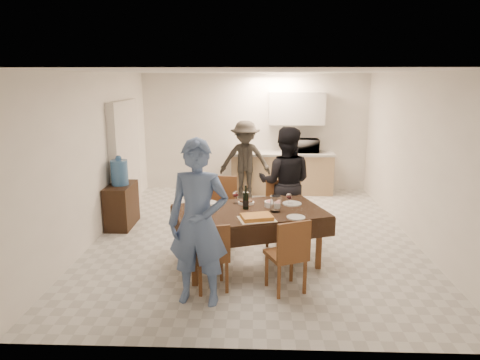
{
  "coord_description": "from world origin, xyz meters",
  "views": [
    {
      "loc": [
        0.01,
        -6.58,
        2.53
      ],
      "look_at": [
        -0.22,
        -0.3,
        1.0
      ],
      "focal_mm": 32.0,
      "sensor_mm": 36.0,
      "label": 1
    }
  ],
  "objects_px": {
    "person_kitchen": "(245,160)",
    "person_far": "(285,183)",
    "console": "(122,205)",
    "microwave": "(306,146)",
    "wine_bottle": "(246,197)",
    "savoury_tart": "(257,217)",
    "water_pitcher": "(276,204)",
    "person_near": "(198,223)",
    "dining_table": "(249,213)",
    "water_jug": "(119,173)"
  },
  "relations": [
    {
      "from": "dining_table",
      "to": "person_kitchen",
      "type": "relative_size",
      "value": 1.36
    },
    {
      "from": "dining_table",
      "to": "person_far",
      "type": "relative_size",
      "value": 1.25
    },
    {
      "from": "person_near",
      "to": "person_far",
      "type": "relative_size",
      "value": 1.06
    },
    {
      "from": "wine_bottle",
      "to": "person_near",
      "type": "xyz_separation_m",
      "value": [
        -0.5,
        -1.1,
        0.01
      ]
    },
    {
      "from": "microwave",
      "to": "person_far",
      "type": "distance_m",
      "value": 2.77
    },
    {
      "from": "person_near",
      "to": "person_far",
      "type": "distance_m",
      "value": 2.37
    },
    {
      "from": "wine_bottle",
      "to": "savoury_tart",
      "type": "bearing_deg",
      "value": -70.77
    },
    {
      "from": "water_jug",
      "to": "savoury_tart",
      "type": "bearing_deg",
      "value": -38.17
    },
    {
      "from": "wine_bottle",
      "to": "savoury_tart",
      "type": "height_order",
      "value": "wine_bottle"
    },
    {
      "from": "water_jug",
      "to": "microwave",
      "type": "height_order",
      "value": "microwave"
    },
    {
      "from": "water_pitcher",
      "to": "person_near",
      "type": "xyz_separation_m",
      "value": [
        -0.9,
        -1.0,
        0.07
      ]
    },
    {
      "from": "person_far",
      "to": "person_near",
      "type": "bearing_deg",
      "value": 70.78
    },
    {
      "from": "dining_table",
      "to": "savoury_tart",
      "type": "xyz_separation_m",
      "value": [
        0.1,
        -0.38,
        0.06
      ]
    },
    {
      "from": "console",
      "to": "microwave",
      "type": "height_order",
      "value": "microwave"
    },
    {
      "from": "console",
      "to": "water_pitcher",
      "type": "bearing_deg",
      "value": -30.15
    },
    {
      "from": "person_near",
      "to": "person_kitchen",
      "type": "xyz_separation_m",
      "value": [
        0.41,
        4.34,
        -0.13
      ]
    },
    {
      "from": "microwave",
      "to": "person_near",
      "type": "bearing_deg",
      "value": 70.08
    },
    {
      "from": "wine_bottle",
      "to": "savoury_tart",
      "type": "distance_m",
      "value": 0.48
    },
    {
      "from": "wine_bottle",
      "to": "person_near",
      "type": "distance_m",
      "value": 1.21
    },
    {
      "from": "console",
      "to": "savoury_tart",
      "type": "bearing_deg",
      "value": -38.17
    },
    {
      "from": "person_near",
      "to": "water_pitcher",
      "type": "bearing_deg",
      "value": 55.63
    },
    {
      "from": "water_pitcher",
      "to": "wine_bottle",
      "type": "bearing_deg",
      "value": 165.96
    },
    {
      "from": "dining_table",
      "to": "person_near",
      "type": "bearing_deg",
      "value": -136.19
    },
    {
      "from": "water_jug",
      "to": "person_kitchen",
      "type": "xyz_separation_m",
      "value": [
        2.08,
        1.85,
        -0.13
      ]
    },
    {
      "from": "dining_table",
      "to": "wine_bottle",
      "type": "height_order",
      "value": "wine_bottle"
    },
    {
      "from": "microwave",
      "to": "water_pitcher",
      "type": "bearing_deg",
      "value": 77.56
    },
    {
      "from": "console",
      "to": "water_jug",
      "type": "xyz_separation_m",
      "value": [
        0.0,
        0.0,
        0.58
      ]
    },
    {
      "from": "person_far",
      "to": "microwave",
      "type": "bearing_deg",
      "value": -94.87
    },
    {
      "from": "wine_bottle",
      "to": "microwave",
      "type": "xyz_separation_m",
      "value": [
        1.24,
        3.69,
        0.12
      ]
    },
    {
      "from": "dining_table",
      "to": "person_near",
      "type": "relative_size",
      "value": 1.18
    },
    {
      "from": "dining_table",
      "to": "wine_bottle",
      "type": "distance_m",
      "value": 0.21
    },
    {
      "from": "wine_bottle",
      "to": "person_near",
      "type": "bearing_deg",
      "value": -114.44
    },
    {
      "from": "person_far",
      "to": "console",
      "type": "bearing_deg",
      "value": 0.39
    },
    {
      "from": "console",
      "to": "person_far",
      "type": "bearing_deg",
      "value": -8.04
    },
    {
      "from": "person_kitchen",
      "to": "person_far",
      "type": "bearing_deg",
      "value": -72.97
    },
    {
      "from": "savoury_tart",
      "to": "water_pitcher",
      "type": "bearing_deg",
      "value": 52.85
    },
    {
      "from": "console",
      "to": "microwave",
      "type": "relative_size",
      "value": 1.49
    },
    {
      "from": "water_pitcher",
      "to": "savoury_tart",
      "type": "bearing_deg",
      "value": -127.15
    },
    {
      "from": "microwave",
      "to": "person_near",
      "type": "distance_m",
      "value": 5.1
    },
    {
      "from": "water_jug",
      "to": "savoury_tart",
      "type": "distance_m",
      "value": 2.95
    },
    {
      "from": "savoury_tart",
      "to": "microwave",
      "type": "xyz_separation_m",
      "value": [
        1.09,
        4.12,
        0.26
      ]
    },
    {
      "from": "person_far",
      "to": "savoury_tart",
      "type": "bearing_deg",
      "value": 80.96
    },
    {
      "from": "water_pitcher",
      "to": "water_jug",
      "type": "bearing_deg",
      "value": 149.85
    },
    {
      "from": "water_jug",
      "to": "microwave",
      "type": "xyz_separation_m",
      "value": [
        3.4,
        2.3,
        0.11
      ]
    },
    {
      "from": "person_kitchen",
      "to": "console",
      "type": "bearing_deg",
      "value": -138.35
    },
    {
      "from": "savoury_tart",
      "to": "person_near",
      "type": "distance_m",
      "value": 0.95
    },
    {
      "from": "dining_table",
      "to": "savoury_tart",
      "type": "relative_size",
      "value": 4.98
    },
    {
      "from": "console",
      "to": "water_jug",
      "type": "height_order",
      "value": "water_jug"
    },
    {
      "from": "water_pitcher",
      "to": "person_far",
      "type": "height_order",
      "value": "person_far"
    },
    {
      "from": "dining_table",
      "to": "person_kitchen",
      "type": "xyz_separation_m",
      "value": [
        -0.14,
        3.29,
        0.09
      ]
    }
  ]
}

